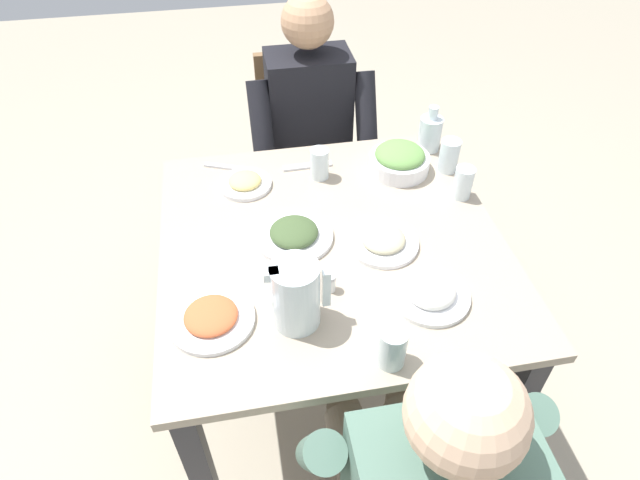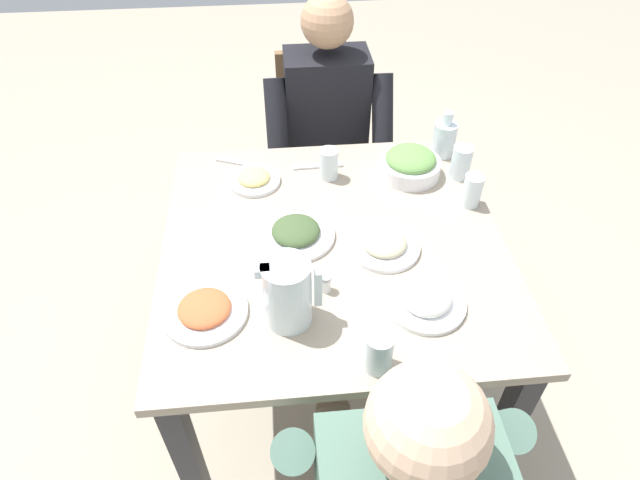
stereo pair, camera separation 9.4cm
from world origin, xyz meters
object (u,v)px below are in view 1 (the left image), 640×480
at_px(plate_beans, 383,240).
at_px(plate_fries, 245,182).
at_px(water_glass_center, 449,156).
at_px(salt_shaker, 330,283).
at_px(salad_bowl, 399,160).
at_px(water_glass_near_left, 320,164).
at_px(dining_table, 332,266).
at_px(oil_carafe, 430,135).
at_px(diner_near, 413,477).
at_px(water_glass_near_right, 463,183).
at_px(plate_dolmas, 294,234).
at_px(water_glass_far_right, 392,347).
at_px(diner_far, 313,141).
at_px(water_pitcher, 296,294).
at_px(plate_yoghurt, 430,292).
at_px(plate_rice_curry, 211,318).
at_px(chair_far, 305,144).

height_order(plate_beans, plate_fries, plate_beans).
distance_m(water_glass_center, salt_shaker, 0.68).
xyz_separation_m(water_glass_center, salt_shaker, (-0.49, -0.46, -0.03)).
relative_size(salad_bowl, water_glass_center, 1.79).
bearing_deg(water_glass_near_left, dining_table, -93.32).
bearing_deg(oil_carafe, diner_near, -109.62).
distance_m(dining_table, water_glass_near_right, 0.49).
height_order(plate_dolmas, water_glass_far_right, water_glass_far_right).
height_order(plate_dolmas, water_glass_near_right, water_glass_near_right).
bearing_deg(diner_far, plate_dolmas, -104.54).
bearing_deg(water_glass_near_right, water_pitcher, -145.88).
distance_m(plate_fries, water_glass_center, 0.68).
relative_size(water_pitcher, plate_yoghurt, 0.90).
distance_m(dining_table, salad_bowl, 0.44).
distance_m(diner_near, water_pitcher, 0.48).
xyz_separation_m(salad_bowl, plate_rice_curry, (-0.65, -0.54, -0.03)).
xyz_separation_m(water_glass_center, water_glass_near_left, (-0.43, 0.04, -0.00)).
bearing_deg(salad_bowl, water_glass_near_left, 177.74).
relative_size(salad_bowl, water_glass_near_right, 1.90).
bearing_deg(water_glass_near_left, oil_carafe, 13.20).
relative_size(dining_table, diner_far, 0.85).
height_order(diner_far, water_glass_center, diner_far).
height_order(dining_table, plate_fries, plate_fries).
relative_size(dining_table, water_glass_near_left, 9.48).
distance_m(water_pitcher, plate_beans, 0.37).
distance_m(water_pitcher, water_glass_near_right, 0.71).
bearing_deg(diner_far, salad_bowl, -57.77).
xyz_separation_m(salad_bowl, oil_carafe, (0.14, 0.11, 0.01)).
bearing_deg(diner_far, diner_near, -90.50).
bearing_deg(chair_far, diner_near, -90.43).
distance_m(plate_rice_curry, water_glass_far_right, 0.46).
xyz_separation_m(plate_fries, water_glass_center, (0.68, -0.03, 0.04)).
height_order(salad_bowl, plate_fries, salad_bowl).
distance_m(dining_table, chair_far, 0.88).
bearing_deg(plate_rice_curry, water_glass_near_left, 55.64).
height_order(chair_far, water_pitcher, water_pitcher).
height_order(diner_far, plate_rice_curry, diner_far).
height_order(water_pitcher, water_glass_near_right, water_pitcher).
distance_m(plate_dolmas, water_glass_center, 0.61).
xyz_separation_m(water_pitcher, salt_shaker, (0.10, 0.08, -0.07)).
xyz_separation_m(diner_near, plate_rice_curry, (-0.40, 0.43, 0.11)).
distance_m(diner_far, water_glass_center, 0.58).
xyz_separation_m(chair_far, plate_yoghurt, (0.15, -1.13, 0.26)).
height_order(plate_dolmas, water_glass_near_left, water_glass_near_left).
distance_m(plate_beans, water_glass_near_left, 0.38).
xyz_separation_m(plate_beans, water_glass_center, (0.31, 0.32, 0.04)).
bearing_deg(plate_beans, salad_bowl, 66.82).
bearing_deg(water_glass_near_right, plate_fries, 165.32).
relative_size(dining_table, salad_bowl, 4.91).
height_order(water_pitcher, water_glass_center, water_pitcher).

